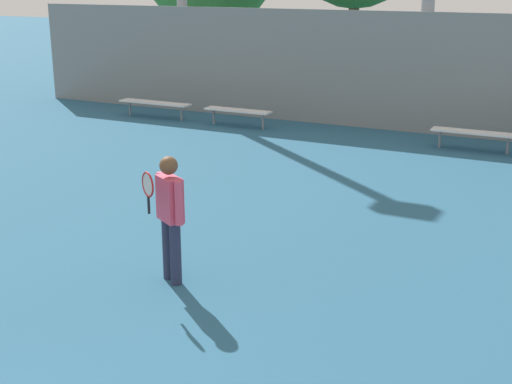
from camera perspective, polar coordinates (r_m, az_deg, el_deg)
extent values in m
cylinder|color=#282D47|center=(9.04, -7.05, -4.50)|extent=(0.14, 0.14, 0.81)
cylinder|color=#282D47|center=(8.86, -6.45, -4.93)|extent=(0.14, 0.14, 0.81)
cube|color=#DB4C6B|center=(8.72, -6.91, -0.55)|extent=(0.44, 0.37, 0.56)
cylinder|color=#DB4C6B|center=(8.93, -7.59, -0.10)|extent=(0.10, 0.10, 0.54)
cylinder|color=#DB4C6B|center=(8.51, -6.20, -0.91)|extent=(0.10, 0.10, 0.54)
sphere|color=brown|center=(8.61, -7.01, 2.12)|extent=(0.22, 0.22, 0.22)
cylinder|color=black|center=(8.62, -8.58, -1.03)|extent=(0.03, 0.03, 0.22)
torus|color=red|center=(8.55, -8.65, 0.60)|extent=(0.28, 0.18, 0.31)
cylinder|color=silver|center=(8.55, -8.65, 0.60)|extent=(0.23, 0.14, 0.27)
cube|color=white|center=(16.30, 17.04, 4.59)|extent=(1.82, 0.40, 0.04)
cylinder|color=gray|center=(16.48, 14.49, 4.15)|extent=(0.06, 0.06, 0.39)
cylinder|color=gray|center=(16.24, 19.50, 3.53)|extent=(0.06, 0.06, 0.39)
cube|color=white|center=(19.51, -8.10, 7.09)|extent=(2.10, 0.40, 0.04)
cylinder|color=gray|center=(20.03, -10.06, 6.62)|extent=(0.06, 0.06, 0.39)
cylinder|color=gray|center=(19.08, -5.99, 6.29)|extent=(0.06, 0.06, 0.39)
cube|color=white|center=(18.19, -1.46, 6.55)|extent=(1.78, 0.40, 0.04)
cylinder|color=gray|center=(18.57, -3.40, 6.06)|extent=(0.06, 0.06, 0.39)
cylinder|color=gray|center=(17.91, 0.57, 5.68)|extent=(0.06, 0.06, 0.39)
cube|color=gray|center=(17.60, 15.26, 9.00)|extent=(24.42, 0.06, 2.88)
cylinder|color=brown|center=(23.46, 7.73, 11.53)|extent=(0.33, 0.33, 3.10)
cylinder|color=brown|center=(26.55, -3.64, 11.33)|extent=(0.54, 0.54, 2.24)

